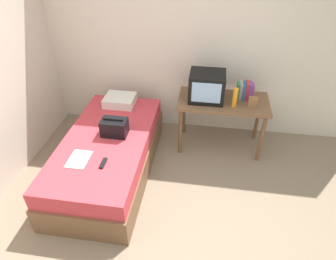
# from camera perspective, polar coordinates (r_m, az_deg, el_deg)

# --- Properties ---
(ground_plane) EXTENTS (8.00, 8.00, 0.00)m
(ground_plane) POSITION_cam_1_polar(r_m,az_deg,el_deg) (3.24, -0.31, -18.76)
(ground_plane) COLOR #84705B
(wall_back) EXTENTS (5.20, 0.10, 2.60)m
(wall_back) POSITION_cam_1_polar(r_m,az_deg,el_deg) (4.09, 4.17, 16.65)
(wall_back) COLOR beige
(wall_back) RESTS_ON ground
(bed) EXTENTS (1.00, 2.00, 0.54)m
(bed) POSITION_cam_1_polar(r_m,az_deg,el_deg) (3.71, -11.43, -4.82)
(bed) COLOR brown
(bed) RESTS_ON ground
(desk) EXTENTS (1.16, 0.60, 0.74)m
(desk) POSITION_cam_1_polar(r_m,az_deg,el_deg) (3.92, 10.50, 4.53)
(desk) COLOR brown
(desk) RESTS_ON ground
(tv) EXTENTS (0.44, 0.39, 0.36)m
(tv) POSITION_cam_1_polar(r_m,az_deg,el_deg) (3.78, 7.53, 8.36)
(tv) COLOR black
(tv) RESTS_ON desk
(water_bottle) EXTENTS (0.06, 0.06, 0.25)m
(water_bottle) POSITION_cam_1_polar(r_m,az_deg,el_deg) (3.70, 12.82, 6.12)
(water_bottle) COLOR orange
(water_bottle) RESTS_ON desk
(book_row) EXTENTS (0.21, 0.17, 0.23)m
(book_row) POSITION_cam_1_polar(r_m,az_deg,el_deg) (3.92, 14.67, 7.36)
(book_row) COLOR #337F47
(book_row) RESTS_ON desk
(picture_frame) EXTENTS (0.11, 0.02, 0.15)m
(picture_frame) POSITION_cam_1_polar(r_m,az_deg,el_deg) (3.77, 16.10, 5.25)
(picture_frame) COLOR olive
(picture_frame) RESTS_ON desk
(pillow) EXTENTS (0.41, 0.34, 0.12)m
(pillow) POSITION_cam_1_polar(r_m,az_deg,el_deg) (4.12, -9.28, 5.69)
(pillow) COLOR silver
(pillow) RESTS_ON bed
(handbag) EXTENTS (0.30, 0.20, 0.23)m
(handbag) POSITION_cam_1_polar(r_m,az_deg,el_deg) (3.52, -10.32, 0.53)
(handbag) COLOR black
(handbag) RESTS_ON bed
(magazine) EXTENTS (0.21, 0.29, 0.01)m
(magazine) POSITION_cam_1_polar(r_m,az_deg,el_deg) (3.31, -16.86, -5.41)
(magazine) COLOR white
(magazine) RESTS_ON bed
(remote_dark) EXTENTS (0.04, 0.16, 0.02)m
(remote_dark) POSITION_cam_1_polar(r_m,az_deg,el_deg) (3.18, -12.40, -6.26)
(remote_dark) COLOR black
(remote_dark) RESTS_ON bed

